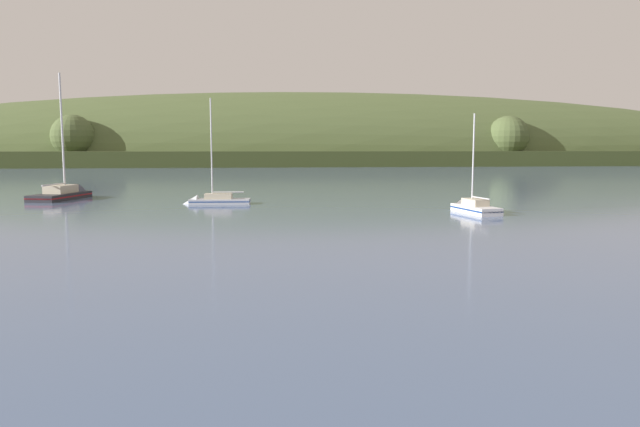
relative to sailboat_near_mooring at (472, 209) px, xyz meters
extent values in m
cube|color=#35401E|center=(-8.09, 142.23, 2.03)|extent=(470.29, 93.62, 4.57)
ellipsoid|color=#4C5B33|center=(-7.34, 159.81, -0.25)|extent=(378.51, 98.49, 50.03)
sphere|color=#4C5B33|center=(-84.68, 126.42, 8.79)|extent=(12.78, 12.78, 12.78)
sphere|color=#4C5B33|center=(50.48, 139.49, 9.00)|extent=(13.38, 13.38, 13.38)
cube|color=white|center=(0.16, -0.67, -0.13)|extent=(3.23, 5.79, 1.07)
cone|color=white|center=(-0.48, 1.98, -0.13)|extent=(2.18, 1.78, 1.91)
cube|color=navy|center=(0.16, -0.67, 0.11)|extent=(3.25, 5.79, 0.13)
cube|color=#BCB299|center=(0.13, -0.54, 0.70)|extent=(1.90, 2.71, 0.59)
cylinder|color=silver|center=(0.00, -0.01, 4.37)|extent=(0.14, 0.14, 7.93)
cylinder|color=silver|center=(0.34, -1.40, 1.14)|extent=(0.79, 2.82, 0.11)
cube|color=#232328|center=(-41.51, 13.48, -0.16)|extent=(4.20, 8.45, 1.25)
cone|color=#232328|center=(-40.93, 17.48, -0.16)|extent=(3.21, 2.43, 2.94)
cube|color=maroon|center=(-41.51, 13.48, 0.14)|extent=(4.23, 8.46, 0.14)
cube|color=#BCB299|center=(-41.49, 13.68, 0.89)|extent=(2.59, 3.91, 0.85)
cylinder|color=silver|center=(-41.37, 14.48, 6.97)|extent=(0.21, 0.21, 13.02)
cylinder|color=silver|center=(-41.67, 12.37, 1.47)|extent=(0.78, 4.23, 0.17)
cube|color=#ADB2BC|center=(-23.28, 8.14, -0.26)|extent=(6.07, 2.19, 1.06)
cone|color=#ADB2BC|center=(-26.27, 8.02, -0.26)|extent=(1.57, 1.94, 1.89)
cube|color=navy|center=(-23.28, 8.14, 0.04)|extent=(6.07, 2.21, 0.10)
cube|color=#BCB299|center=(-23.43, 8.13, 0.53)|extent=(2.75, 1.44, 0.53)
cylinder|color=silver|center=(-24.03, 8.11, 5.27)|extent=(0.14, 0.14, 10.01)
cylinder|color=silver|center=(-22.45, 8.17, 0.95)|extent=(3.15, 0.23, 0.11)
camera|label=1|loc=(-14.32, -50.77, 5.41)|focal=32.85mm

